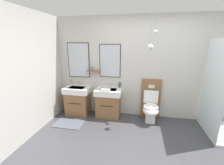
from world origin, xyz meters
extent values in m
cube|color=#3D3D42|center=(0.00, 0.00, -0.05)|extent=(6.03, 4.63, 0.10)
cube|color=beige|center=(0.00, 1.65, 1.25)|extent=(4.83, 0.12, 2.50)
cube|color=#4C301E|center=(-1.77, 1.59, 1.42)|extent=(0.59, 0.02, 0.90)
cube|color=silver|center=(-1.77, 1.58, 1.42)|extent=(0.55, 0.01, 0.86)
cube|color=#4C301E|center=(-0.93, 1.59, 1.42)|extent=(0.54, 0.02, 0.84)
cube|color=silver|center=(-0.93, 1.58, 1.42)|extent=(0.50, 0.01, 0.80)
cube|color=brown|center=(-1.35, 1.51, 1.16)|extent=(0.36, 0.14, 0.02)
cylinder|color=slate|center=(-1.46, 1.52, 1.21)|extent=(0.06, 0.06, 0.08)
cone|color=slate|center=(-1.38, 1.50, 1.23)|extent=(0.06, 0.06, 0.12)
cylinder|color=gray|center=(0.02, 1.11, 2.17)|extent=(0.01, 0.01, 0.67)
sphere|color=silver|center=(0.02, 1.11, 1.78)|extent=(0.12, 0.12, 0.12)
cylinder|color=gray|center=(0.12, 1.39, 2.32)|extent=(0.01, 0.01, 0.36)
sphere|color=silver|center=(0.12, 1.39, 2.09)|extent=(0.09, 0.09, 0.09)
cube|color=beige|center=(-2.35, 0.00, 1.25)|extent=(0.12, 3.43, 2.50)
cube|color=#474C56|center=(-1.77, 0.80, 0.01)|extent=(0.68, 0.44, 0.01)
cube|color=brown|center=(-1.77, 1.39, 0.29)|extent=(0.59, 0.45, 0.59)
cube|color=#3B2919|center=(-1.77, 1.16, 0.37)|extent=(0.33, 0.01, 0.02)
cube|color=white|center=(-1.77, 1.39, 0.66)|extent=(0.66, 0.48, 0.15)
cube|color=silver|center=(-1.77, 1.36, 0.72)|extent=(0.41, 0.26, 0.03)
cylinder|color=silver|center=(-1.77, 1.58, 0.79)|extent=(0.03, 0.03, 0.11)
cylinder|color=silver|center=(-1.77, 1.53, 0.84)|extent=(0.02, 0.11, 0.02)
cube|color=brown|center=(-0.93, 1.39, 0.29)|extent=(0.59, 0.45, 0.59)
cube|color=#3B2919|center=(-0.93, 1.16, 0.37)|extent=(0.33, 0.01, 0.02)
cube|color=white|center=(-0.93, 1.39, 0.66)|extent=(0.66, 0.48, 0.15)
cube|color=silver|center=(-0.93, 1.36, 0.72)|extent=(0.41, 0.26, 0.03)
cylinder|color=silver|center=(-0.93, 1.58, 0.79)|extent=(0.03, 0.03, 0.11)
cylinder|color=silver|center=(-0.93, 1.53, 0.84)|extent=(0.02, 0.11, 0.02)
cube|color=brown|center=(0.12, 1.58, 0.50)|extent=(0.48, 0.10, 1.00)
cube|color=silver|center=(0.12, 1.52, 0.82)|extent=(0.15, 0.01, 0.09)
cube|color=white|center=(0.12, 1.31, 0.17)|extent=(0.22, 0.30, 0.34)
ellipsoid|color=white|center=(0.12, 1.23, 0.32)|extent=(0.37, 0.46, 0.24)
torus|color=white|center=(0.12, 1.23, 0.42)|extent=(0.35, 0.35, 0.04)
cube|color=white|center=(0.12, 1.45, 0.57)|extent=(0.35, 0.03, 0.33)
cylinder|color=silver|center=(-2.02, 1.55, 0.78)|extent=(0.07, 0.07, 0.09)
cylinder|color=#DB3847|center=(-2.00, 1.56, 0.84)|extent=(0.01, 0.02, 0.17)
cube|color=white|center=(-2.00, 1.56, 0.92)|extent=(0.01, 0.02, 0.03)
cylinder|color=white|center=(-2.02, 1.57, 0.83)|extent=(0.03, 0.01, 0.15)
cube|color=white|center=(-2.03, 1.57, 0.91)|extent=(0.02, 0.02, 0.03)
cylinder|color=yellow|center=(-2.03, 1.55, 0.84)|extent=(0.02, 0.02, 0.16)
cube|color=white|center=(-2.04, 1.55, 0.92)|extent=(0.01, 0.02, 0.03)
cylinder|color=yellow|center=(-2.02, 1.54, 0.83)|extent=(0.01, 0.03, 0.16)
cube|color=white|center=(-2.02, 1.53, 0.92)|extent=(0.01, 0.02, 0.03)
cylinder|color=#4C4C51|center=(-0.67, 1.56, 0.81)|extent=(0.06, 0.06, 0.14)
cylinder|color=silver|center=(-0.67, 1.56, 0.90)|extent=(0.02, 0.02, 0.04)
cube|color=white|center=(-0.97, 1.25, 0.76)|extent=(0.22, 0.16, 0.04)
cube|color=silver|center=(1.27, 1.04, 1.00)|extent=(0.02, 0.99, 1.90)
camera|label=1|loc=(-0.16, -2.15, 1.88)|focal=24.18mm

